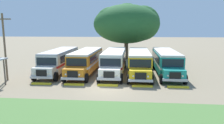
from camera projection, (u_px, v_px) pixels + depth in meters
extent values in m
plane|color=#84755B|center=(106.00, 89.00, 19.11)|extent=(220.00, 220.00, 0.00)
cube|color=silver|center=(60.00, 60.00, 26.85)|extent=(2.59, 9.22, 2.10)
cube|color=red|center=(60.00, 61.00, 26.88)|extent=(2.62, 9.24, 0.24)
cube|color=black|center=(70.00, 56.00, 26.96)|extent=(0.12, 8.00, 0.80)
cube|color=black|center=(52.00, 55.00, 27.16)|extent=(0.12, 8.00, 0.80)
cube|color=#B2B2B7|center=(60.00, 51.00, 26.66)|extent=(2.51, 9.12, 0.22)
cube|color=silver|center=(44.00, 72.00, 21.73)|extent=(2.21, 1.42, 1.05)
cube|color=black|center=(41.00, 73.00, 20.99)|extent=(1.10, 0.11, 0.70)
cube|color=#B7B7BC|center=(41.00, 77.00, 21.03)|extent=(2.40, 0.22, 0.24)
cube|color=black|center=(46.00, 61.00, 22.22)|extent=(2.20, 0.08, 0.84)
cube|color=red|center=(70.00, 56.00, 31.41)|extent=(0.90, 0.07, 1.30)
sphere|color=#EAE5C6|center=(48.00, 74.00, 20.89)|extent=(0.20, 0.20, 0.20)
sphere|color=#EAE5C6|center=(35.00, 73.00, 21.00)|extent=(0.20, 0.20, 0.20)
cylinder|color=black|center=(56.00, 77.00, 21.82)|extent=(0.29, 1.00, 1.00)
cylinder|color=black|center=(34.00, 76.00, 22.01)|extent=(0.29, 1.00, 1.00)
cylinder|color=black|center=(75.00, 64.00, 29.88)|extent=(0.29, 1.00, 1.00)
cylinder|color=black|center=(59.00, 63.00, 30.07)|extent=(0.29, 1.00, 1.00)
cube|color=orange|center=(87.00, 60.00, 26.32)|extent=(2.77, 9.27, 2.10)
cube|color=white|center=(87.00, 61.00, 26.35)|extent=(2.80, 9.29, 0.24)
cube|color=black|center=(97.00, 56.00, 26.38)|extent=(0.27, 8.00, 0.80)
cube|color=black|center=(78.00, 56.00, 26.68)|extent=(0.27, 8.00, 0.80)
cube|color=beige|center=(87.00, 51.00, 26.13)|extent=(2.68, 9.17, 0.22)
cube|color=orange|center=(75.00, 73.00, 21.22)|extent=(2.24, 1.46, 1.05)
cube|color=black|center=(73.00, 74.00, 20.49)|extent=(1.10, 0.13, 0.70)
cube|color=#B7B7BC|center=(73.00, 79.00, 20.52)|extent=(2.40, 0.27, 0.24)
cube|color=black|center=(76.00, 62.00, 21.70)|extent=(2.20, 0.12, 0.84)
cube|color=white|center=(94.00, 56.00, 30.86)|extent=(0.90, 0.09, 1.30)
sphere|color=#EAE5C6|center=(79.00, 75.00, 20.36)|extent=(0.20, 0.20, 0.20)
sphere|color=#EAE5C6|center=(66.00, 74.00, 20.52)|extent=(0.20, 0.20, 0.20)
cylinder|color=black|center=(86.00, 78.00, 21.26)|extent=(0.31, 1.01, 1.00)
cylinder|color=black|center=(64.00, 77.00, 21.54)|extent=(0.31, 1.01, 1.00)
cylinder|color=black|center=(100.00, 64.00, 29.29)|extent=(0.31, 1.01, 1.00)
cylinder|color=black|center=(84.00, 64.00, 29.57)|extent=(0.31, 1.01, 1.00)
cube|color=silver|center=(114.00, 60.00, 26.15)|extent=(2.62, 9.23, 2.10)
cube|color=maroon|center=(114.00, 62.00, 26.18)|extent=(2.65, 9.25, 0.24)
cube|color=black|center=(124.00, 56.00, 26.24)|extent=(0.14, 8.00, 0.80)
cube|color=black|center=(105.00, 56.00, 26.49)|extent=(0.14, 8.00, 0.80)
cube|color=silver|center=(114.00, 51.00, 25.96)|extent=(2.54, 9.13, 0.22)
cube|color=silver|center=(110.00, 73.00, 21.04)|extent=(2.22, 1.43, 1.05)
cube|color=black|center=(109.00, 75.00, 20.31)|extent=(1.10, 0.11, 0.70)
cube|color=#B7B7BC|center=(109.00, 79.00, 20.34)|extent=(2.40, 0.23, 0.24)
cube|color=black|center=(110.00, 63.00, 21.53)|extent=(2.20, 0.09, 0.84)
cube|color=maroon|center=(117.00, 56.00, 30.70)|extent=(0.90, 0.07, 1.30)
sphere|color=#EAE5C6|center=(116.00, 75.00, 20.19)|extent=(0.20, 0.20, 0.20)
sphere|color=#EAE5C6|center=(102.00, 75.00, 20.33)|extent=(0.20, 0.20, 0.20)
cylinder|color=black|center=(121.00, 78.00, 21.10)|extent=(0.29, 1.00, 1.00)
cylinder|color=black|center=(98.00, 78.00, 21.35)|extent=(0.29, 1.00, 1.00)
cylinder|color=black|center=(125.00, 64.00, 29.15)|extent=(0.29, 1.00, 1.00)
cylinder|color=black|center=(108.00, 64.00, 29.39)|extent=(0.29, 1.00, 1.00)
cube|color=yellow|center=(139.00, 61.00, 25.57)|extent=(2.62, 9.23, 2.10)
cube|color=black|center=(139.00, 62.00, 25.59)|extent=(2.65, 9.25, 0.24)
cube|color=black|center=(149.00, 57.00, 25.65)|extent=(0.15, 8.00, 0.80)
cube|color=black|center=(129.00, 57.00, 25.91)|extent=(0.15, 8.00, 0.80)
cube|color=beige|center=(139.00, 52.00, 25.37)|extent=(2.54, 9.13, 0.22)
cube|color=yellow|center=(140.00, 75.00, 20.45)|extent=(2.22, 1.43, 1.05)
cube|color=black|center=(141.00, 76.00, 19.72)|extent=(1.10, 0.11, 0.70)
cube|color=#B7B7BC|center=(141.00, 81.00, 19.75)|extent=(2.40, 0.23, 0.24)
cube|color=black|center=(140.00, 64.00, 20.94)|extent=(2.20, 0.09, 0.84)
cube|color=black|center=(138.00, 57.00, 30.12)|extent=(0.90, 0.07, 1.30)
sphere|color=#EAE5C6|center=(148.00, 77.00, 19.60)|extent=(0.20, 0.20, 0.20)
sphere|color=#EAE5C6|center=(133.00, 76.00, 19.74)|extent=(0.20, 0.20, 0.20)
cylinder|color=black|center=(152.00, 80.00, 20.52)|extent=(0.29, 1.00, 1.00)
cylinder|color=black|center=(128.00, 79.00, 20.76)|extent=(0.29, 1.00, 1.00)
cylinder|color=black|center=(147.00, 65.00, 28.56)|extent=(0.29, 1.00, 1.00)
cylinder|color=black|center=(130.00, 65.00, 28.80)|extent=(0.29, 1.00, 1.00)
cube|color=teal|center=(166.00, 61.00, 25.77)|extent=(2.62, 9.23, 2.10)
cube|color=white|center=(166.00, 62.00, 25.80)|extent=(2.65, 9.25, 0.24)
cube|color=black|center=(176.00, 57.00, 25.86)|extent=(0.15, 8.00, 0.80)
cube|color=black|center=(155.00, 56.00, 26.11)|extent=(0.15, 8.00, 0.80)
cube|color=beige|center=(166.00, 52.00, 25.58)|extent=(2.54, 9.13, 0.22)
cube|color=teal|center=(174.00, 74.00, 20.66)|extent=(2.22, 1.43, 1.05)
cube|color=black|center=(175.00, 76.00, 19.93)|extent=(1.10, 0.11, 0.70)
cube|color=#B7B7BC|center=(175.00, 80.00, 19.96)|extent=(2.40, 0.23, 0.24)
cube|color=black|center=(173.00, 63.00, 21.15)|extent=(2.20, 0.09, 0.84)
cube|color=white|center=(161.00, 57.00, 30.32)|extent=(0.90, 0.07, 1.30)
sphere|color=#EAE5C6|center=(183.00, 76.00, 19.81)|extent=(0.20, 0.20, 0.20)
sphere|color=#EAE5C6|center=(168.00, 76.00, 19.95)|extent=(0.20, 0.20, 0.20)
cylinder|color=black|center=(185.00, 79.00, 20.72)|extent=(0.29, 1.00, 1.00)
cylinder|color=black|center=(161.00, 79.00, 20.96)|extent=(0.29, 1.00, 1.00)
cylinder|color=black|center=(171.00, 65.00, 28.77)|extent=(0.29, 1.00, 1.00)
cylinder|color=black|center=(153.00, 65.00, 29.01)|extent=(0.29, 1.00, 1.00)
cube|color=yellow|center=(41.00, 84.00, 20.72)|extent=(2.00, 0.36, 0.15)
cube|color=yellow|center=(74.00, 84.00, 20.42)|extent=(2.00, 0.36, 0.15)
cube|color=yellow|center=(108.00, 85.00, 20.13)|extent=(2.00, 0.36, 0.15)
cube|color=yellow|center=(142.00, 86.00, 19.83)|extent=(2.00, 0.36, 0.15)
cube|color=yellow|center=(178.00, 87.00, 19.54)|extent=(2.00, 0.36, 0.15)
cylinder|color=brown|center=(126.00, 49.00, 37.50)|extent=(0.71, 0.71, 3.72)
ellipsoid|color=#235628|center=(126.00, 24.00, 36.76)|extent=(11.83, 10.53, 6.94)
sphere|color=#235628|center=(143.00, 23.00, 37.69)|extent=(6.34, 6.34, 6.34)
sphere|color=#235628|center=(111.00, 22.00, 36.13)|extent=(5.42, 5.42, 5.42)
sphere|color=#235628|center=(127.00, 19.00, 40.33)|extent=(6.00, 6.00, 6.00)
cylinder|color=brown|center=(5.00, 48.00, 21.79)|extent=(0.20, 0.20, 7.15)
cube|color=brown|center=(2.00, 19.00, 21.30)|extent=(1.80, 0.12, 0.12)
cylinder|color=brown|center=(5.00, 72.00, 20.40)|extent=(0.14, 0.14, 2.60)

